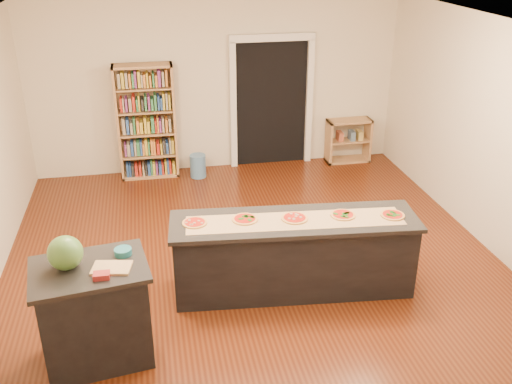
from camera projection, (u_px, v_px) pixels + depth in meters
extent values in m
cube|color=beige|center=(260.00, 166.00, 6.14)|extent=(6.00, 7.00, 2.80)
cube|color=#52230E|center=(259.00, 275.00, 6.73)|extent=(6.00, 7.00, 0.01)
cube|color=white|center=(260.00, 34.00, 5.55)|extent=(6.00, 7.00, 0.01)
cube|color=black|center=(271.00, 104.00, 9.55)|extent=(1.20, 0.02, 2.10)
cube|color=silver|center=(233.00, 107.00, 9.40)|extent=(0.10, 0.08, 2.10)
cube|color=silver|center=(309.00, 103.00, 9.62)|extent=(0.10, 0.08, 2.10)
cube|color=silver|center=(272.00, 37.00, 9.04)|extent=(1.40, 0.08, 0.12)
cube|color=black|center=(294.00, 257.00, 6.32)|extent=(2.61, 0.65, 0.84)
cube|color=black|center=(295.00, 222.00, 6.13)|extent=(2.68, 0.73, 0.05)
cube|color=black|center=(95.00, 316.00, 5.26)|extent=(0.93, 0.66, 0.96)
cube|color=black|center=(89.00, 270.00, 5.05)|extent=(1.02, 0.74, 0.04)
cube|color=tan|center=(146.00, 122.00, 9.07)|extent=(0.92, 0.33, 1.84)
cube|color=tan|center=(348.00, 140.00, 9.89)|extent=(0.75, 0.32, 0.75)
cylinder|color=teal|center=(198.00, 166.00, 9.33)|extent=(0.26, 0.26, 0.38)
cube|color=#9F7C52|center=(295.00, 221.00, 6.10)|extent=(2.36, 0.63, 0.00)
sphere|color=#144214|center=(65.00, 253.00, 4.97)|extent=(0.31, 0.31, 0.31)
cube|color=tan|center=(112.00, 268.00, 5.01)|extent=(0.37, 0.28, 0.02)
cube|color=maroon|center=(102.00, 276.00, 4.88)|extent=(0.14, 0.10, 0.05)
cylinder|color=#195966|center=(123.00, 252.00, 5.22)|extent=(0.16, 0.16, 0.06)
cylinder|color=#B69346|center=(195.00, 223.00, 6.03)|extent=(0.25, 0.25, 0.02)
cylinder|color=#A5190C|center=(195.00, 222.00, 6.03)|extent=(0.20, 0.20, 0.00)
cylinder|color=#B69346|center=(245.00, 219.00, 6.11)|extent=(0.26, 0.26, 0.02)
cylinder|color=#A5190C|center=(245.00, 218.00, 6.10)|extent=(0.21, 0.21, 0.00)
cylinder|color=#B69346|center=(295.00, 218.00, 6.13)|extent=(0.28, 0.28, 0.02)
cylinder|color=#A5190C|center=(295.00, 217.00, 6.13)|extent=(0.23, 0.23, 0.00)
cylinder|color=#B69346|center=(343.00, 215.00, 6.20)|extent=(0.27, 0.27, 0.02)
cylinder|color=#A5190C|center=(343.00, 214.00, 6.19)|extent=(0.22, 0.22, 0.00)
cylinder|color=#B69346|center=(392.00, 215.00, 6.19)|extent=(0.25, 0.25, 0.02)
cylinder|color=#A5190C|center=(393.00, 214.00, 6.19)|extent=(0.20, 0.20, 0.00)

